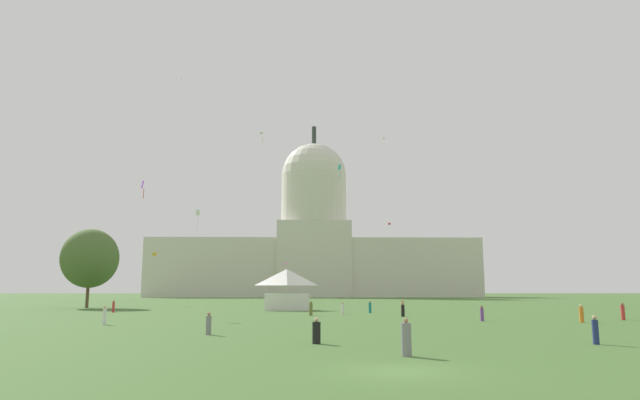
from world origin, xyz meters
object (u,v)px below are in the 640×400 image
(person_white_front_center, at_px, (105,316))
(kite_turquoise_mid, at_px, (340,169))
(person_grey_lawn_far_right, at_px, (209,324))
(kite_lime_high, at_px, (263,134))
(tree_west_far, at_px, (90,258))
(event_tent, at_px, (286,289))
(capitol_building, at_px, (314,245))
(kite_white_low, at_px, (198,215))
(person_grey_lawn_far_left, at_px, (406,339))
(person_olive_mid_right, at_px, (311,309))
(kite_violet_low, at_px, (143,185))
(person_teal_deep_crowd, at_px, (370,308))
(person_white_edge_east, at_px, (342,309))
(kite_magenta_low, at_px, (287,266))
(person_red_back_center, at_px, (623,312))
(person_purple_mid_center, at_px, (482,314))
(kite_yellow_high, at_px, (383,139))
(person_navy_near_tree_west, at_px, (595,331))
(person_black_edge_west, at_px, (403,310))
(person_orange_back_right, at_px, (581,314))
(person_black_near_tent, at_px, (316,332))
(person_red_aisle_center, at_px, (113,307))
(kite_pink_high, at_px, (181,79))
(kite_gold_low, at_px, (155,254))
(person_tan_near_tree_east, at_px, (402,306))
(kite_red_mid, at_px, (389,224))

(person_white_front_center, relative_size, kite_turquoise_mid, 0.38)
(person_grey_lawn_far_right, distance_m, kite_lime_high, 89.04)
(kite_lime_high, bearing_deg, tree_west_far, 154.18)
(event_tent, height_order, person_grey_lawn_far_right, event_tent)
(capitol_building, xyz_separation_m, kite_turquoise_mid, (5.10, -88.03, 11.70))
(person_grey_lawn_far_right, bearing_deg, kite_white_low, -136.63)
(event_tent, relative_size, kite_turquoise_mid, 1.63)
(person_grey_lawn_far_left, bearing_deg, person_olive_mid_right, 157.50)
(person_olive_mid_right, bearing_deg, kite_turquoise_mid, 124.68)
(person_grey_lawn_far_right, height_order, kite_violet_low, kite_violet_low)
(person_teal_deep_crowd, distance_m, person_white_edge_east, 5.06)
(person_white_edge_east, bearing_deg, kite_magenta_low, 41.02)
(person_red_back_center, xyz_separation_m, kite_white_low, (-51.83, 41.75, 15.42))
(person_white_front_center, bearing_deg, capitol_building, 11.78)
(kite_turquoise_mid, bearing_deg, person_purple_mid_center, -9.72)
(kite_magenta_low, bearing_deg, kite_yellow_high, 1.91)
(person_teal_deep_crowd, bearing_deg, person_white_front_center, -92.27)
(person_red_back_center, distance_m, kite_violet_low, 55.84)
(tree_west_far, bearing_deg, person_navy_near_tree_west, -49.69)
(person_black_edge_west, relative_size, person_purple_mid_center, 1.03)
(person_olive_mid_right, distance_m, person_navy_near_tree_west, 38.67)
(person_olive_mid_right, height_order, person_orange_back_right, person_olive_mid_right)
(person_white_front_center, relative_size, kite_violet_low, 0.73)
(person_black_edge_west, xyz_separation_m, person_grey_lawn_far_right, (-17.84, -25.01, -0.01))
(person_teal_deep_crowd, bearing_deg, kite_turquoise_mid, 135.92)
(person_purple_mid_center, xyz_separation_m, person_teal_deep_crowd, (-8.91, 18.95, 0.01))
(person_orange_back_right, bearing_deg, person_red_back_center, -23.86)
(tree_west_far, height_order, person_black_near_tent, tree_west_far)
(capitol_building, height_order, kite_lime_high, capitol_building)
(person_teal_deep_crowd, bearing_deg, person_olive_mid_right, -93.00)
(person_white_front_center, xyz_separation_m, person_red_aisle_center, (-8.25, 26.46, -0.03))
(person_white_edge_east, xyz_separation_m, kite_pink_high, (-36.98, 65.45, 55.80))
(kite_gold_low, distance_m, kite_turquoise_mid, 49.44)
(person_purple_mid_center, xyz_separation_m, kite_violet_low, (-37.65, 12.53, 15.07))
(person_olive_mid_right, height_order, kite_yellow_high, kite_yellow_high)
(person_navy_near_tree_west, distance_m, person_black_near_tent, 15.94)
(person_white_edge_east, height_order, kite_magenta_low, kite_magenta_low)
(kite_lime_high, bearing_deg, person_teal_deep_crowd, -138.42)
(person_tan_near_tree_east, bearing_deg, kite_yellow_high, 81.88)
(person_red_aisle_center, height_order, person_orange_back_right, person_orange_back_right)
(person_grey_lawn_far_left, height_order, kite_lime_high, kite_lime_high)
(person_black_edge_west, height_order, kite_red_mid, kite_red_mid)
(person_navy_near_tree_west, height_order, person_tan_near_tree_east, person_tan_near_tree_east)
(person_black_near_tent, bearing_deg, person_grey_lawn_far_left, -15.52)
(capitol_building, xyz_separation_m, kite_lime_high, (-12.85, -100.84, 16.78))
(person_purple_mid_center, bearing_deg, kite_red_mid, 21.62)
(person_black_edge_west, bearing_deg, kite_yellow_high, 29.14)
(person_grey_lawn_far_right, bearing_deg, person_teal_deep_crowd, -172.29)
(person_white_front_center, bearing_deg, person_tan_near_tree_east, -29.13)
(kite_yellow_high, xyz_separation_m, kite_white_low, (-44.27, -75.26, -35.31))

